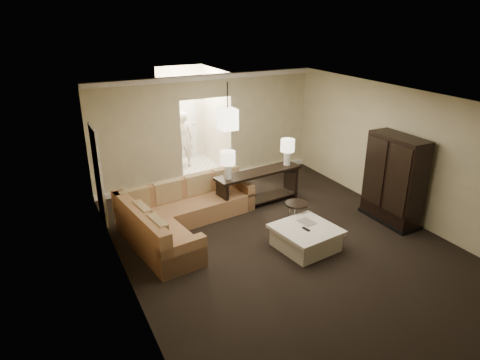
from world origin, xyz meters
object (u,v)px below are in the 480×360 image
sectional_sofa (180,215)px  drink_table (296,210)px  armoire (394,181)px  coffee_table (306,237)px  person (183,136)px  console_table (258,185)px

sectional_sofa → drink_table: size_ratio=5.28×
sectional_sofa → armoire: (4.20, -1.63, 0.56)m
coffee_table → drink_table: size_ratio=2.12×
coffee_table → person: size_ratio=0.68×
armoire → person: 5.99m
console_table → coffee_table: bearing=-100.4°
sectional_sofa → console_table: (2.05, 0.38, 0.14)m
drink_table → person: (-0.80, 4.66, 0.49)m
drink_table → person: 4.75m
console_table → sectional_sofa: bearing=-175.9°
console_table → armoire: armoire is taller
coffee_table → drink_table: drink_table is taller
coffee_table → console_table: 2.17m
coffee_table → person: (-0.52, 5.43, 0.68)m
armoire → person: (-2.82, 5.28, -0.01)m
sectional_sofa → drink_table: bearing=-32.6°
coffee_table → armoire: armoire is taller
coffee_table → console_table: (0.15, 2.15, 0.27)m
armoire → person: bearing=118.1°
coffee_table → person: 5.49m
coffee_table → person: bearing=95.5°
coffee_table → drink_table: 0.84m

